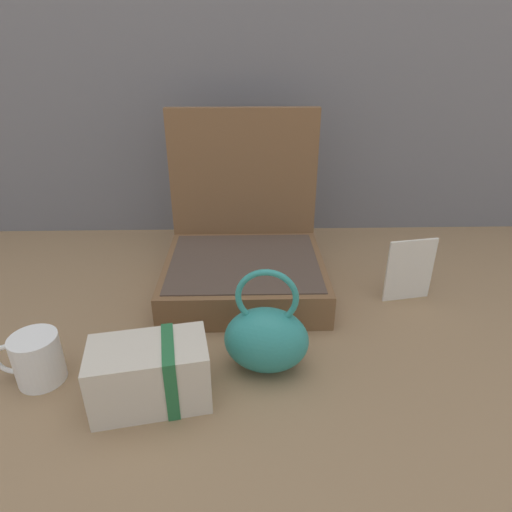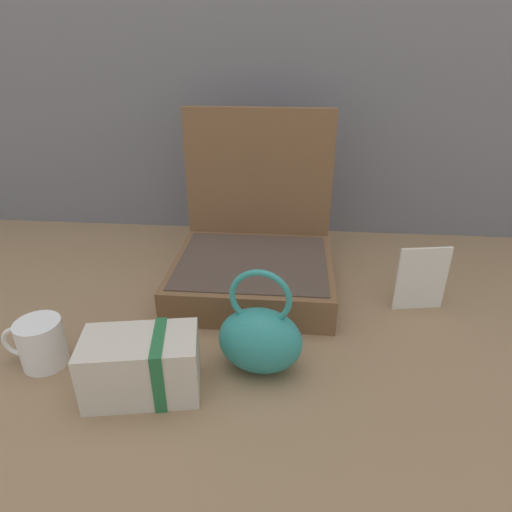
% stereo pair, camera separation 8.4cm
% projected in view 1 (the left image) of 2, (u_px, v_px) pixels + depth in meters
% --- Properties ---
extents(ground_plane, '(6.00, 6.00, 0.00)m').
position_uv_depth(ground_plane, '(267.00, 329.00, 0.94)').
color(ground_plane, '#8C6D4C').
extents(open_suitcase, '(0.38, 0.36, 0.41)m').
position_uv_depth(open_suitcase, '(244.00, 252.00, 1.08)').
color(open_suitcase, brown).
rests_on(open_suitcase, ground_plane).
extents(teal_pouch_handbag, '(0.17, 0.12, 0.21)m').
position_uv_depth(teal_pouch_handbag, '(266.00, 338.00, 0.80)').
color(teal_pouch_handbag, teal).
rests_on(teal_pouch_handbag, ground_plane).
extents(cream_toiletry_bag, '(0.21, 0.14, 0.12)m').
position_uv_depth(cream_toiletry_bag, '(152.00, 373.00, 0.73)').
color(cream_toiletry_bag, beige).
rests_on(cream_toiletry_bag, ground_plane).
extents(coffee_mug, '(0.12, 0.08, 0.09)m').
position_uv_depth(coffee_mug, '(36.00, 359.00, 0.78)').
color(coffee_mug, white).
rests_on(coffee_mug, ground_plane).
extents(info_card_left, '(0.12, 0.03, 0.15)m').
position_uv_depth(info_card_left, '(410.00, 270.00, 1.02)').
color(info_card_left, silver).
rests_on(info_card_left, ground_plane).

